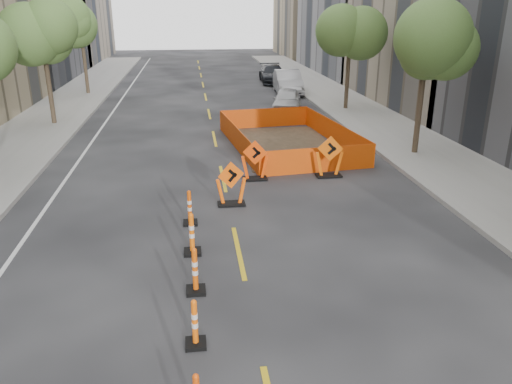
{
  "coord_description": "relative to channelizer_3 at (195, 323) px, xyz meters",
  "views": [
    {
      "loc": [
        -1.07,
        -7.65,
        6.03
      ],
      "look_at": [
        0.65,
        5.45,
        1.1
      ],
      "focal_mm": 35.0,
      "sensor_mm": 36.0,
      "label": 1
    }
  ],
  "objects": [
    {
      "name": "channelizer_3",
      "position": [
        0.0,
        0.0,
        0.0
      ],
      "size": [
        0.39,
        0.39,
        1.0
      ],
      "primitive_type": null,
      "color": "#FA600A",
      "rests_on": "ground"
    },
    {
      "name": "tree_r_b",
      "position": [
        9.58,
        11.73,
        4.02
      ],
      "size": [
        2.8,
        2.8,
        5.95
      ],
      "color": "#382B1E",
      "rests_on": "ground"
    },
    {
      "name": "channelizer_4",
      "position": [
        0.04,
        1.89,
        0.05
      ],
      "size": [
        0.43,
        0.43,
        1.1
      ],
      "primitive_type": null,
      "color": "#DE5109",
      "rests_on": "ground"
    },
    {
      "name": "safety_fence",
      "position": [
        4.41,
        13.91,
        -0.0
      ],
      "size": [
        5.59,
        8.47,
        1.0
      ],
      "primitive_type": null,
      "rotation": [
        0.0,
        0.0,
        0.12
      ],
      "color": "#FF430D",
      "rests_on": "ground"
    },
    {
      "name": "sidewalk_right",
      "position": [
        10.18,
        11.73,
        -0.43
      ],
      "size": [
        4.0,
        90.0,
        0.15
      ],
      "primitive_type": "cube",
      "color": "gray",
      "rests_on": "ground"
    },
    {
      "name": "tree_l_d",
      "position": [
        -7.22,
        29.73,
        4.02
      ],
      "size": [
        2.8,
        2.8,
        5.95
      ],
      "color": "#382B1E",
      "rests_on": "ground"
    },
    {
      "name": "tree_r_c",
      "position": [
        9.58,
        21.73,
        4.02
      ],
      "size": [
        2.8,
        2.8,
        5.95
      ],
      "color": "#382B1E",
      "rests_on": "ground"
    },
    {
      "name": "parked_car_near",
      "position": [
        5.93,
        21.92,
        0.19
      ],
      "size": [
        2.55,
        4.31,
        1.38
      ],
      "primitive_type": "imported",
      "rotation": [
        0.0,
        0.0,
        -0.24
      ],
      "color": "#B5B5B7",
      "rests_on": "ground"
    },
    {
      "name": "parked_car_mid",
      "position": [
        7.24,
        28.52,
        0.33
      ],
      "size": [
        2.1,
        5.17,
        1.67
      ],
      "primitive_type": "imported",
      "rotation": [
        0.0,
        0.0,
        -0.07
      ],
      "color": "#AFAEB4",
      "rests_on": "ground"
    },
    {
      "name": "channelizer_6",
      "position": [
        -0.06,
        5.68,
        0.03
      ],
      "size": [
        0.42,
        0.42,
        1.06
      ],
      "primitive_type": null,
      "color": "#D54A08",
      "rests_on": "ground"
    },
    {
      "name": "chevron_sign_left",
      "position": [
        1.27,
        7.03,
        0.23
      ],
      "size": [
        1.11,
        0.86,
        1.47
      ],
      "primitive_type": null,
      "rotation": [
        0.0,
        0.0,
        0.32
      ],
      "color": "#FF5A0A",
      "rests_on": "ground"
    },
    {
      "name": "parked_car_far",
      "position": [
        7.04,
        34.12,
        0.22
      ],
      "size": [
        2.24,
        5.04,
        1.44
      ],
      "primitive_type": "imported",
      "rotation": [
        0.0,
        0.0,
        -0.05
      ],
      "color": "black",
      "rests_on": "ground"
    },
    {
      "name": "tree_l_c",
      "position": [
        -7.22,
        19.73,
        4.02
      ],
      "size": [
        2.8,
        2.8,
        5.95
      ],
      "color": "#382B1E",
      "rests_on": "ground"
    },
    {
      "name": "ground_plane",
      "position": [
        1.18,
        -0.27,
        -0.5
      ],
      "size": [
        140.0,
        140.0,
        0.0
      ],
      "primitive_type": "plane",
      "color": "black"
    },
    {
      "name": "chevron_sign_center",
      "position": [
        2.35,
        9.42,
        0.25
      ],
      "size": [
        1.13,
        0.87,
        1.5
      ],
      "primitive_type": null,
      "rotation": [
        0.0,
        0.0,
        -0.3
      ],
      "color": "#F8460A",
      "rests_on": "ground"
    },
    {
      "name": "channelizer_5",
      "position": [
        -0.01,
        3.79,
        0.07
      ],
      "size": [
        0.45,
        0.45,
        1.13
      ],
      "primitive_type": null,
      "color": "#FF650A",
      "rests_on": "ground"
    },
    {
      "name": "chevron_sign_right",
      "position": [
        5.15,
        9.41,
        0.29
      ],
      "size": [
        1.17,
        0.87,
        1.58
      ],
      "primitive_type": null,
      "rotation": [
        0.0,
        0.0,
        -0.25
      ],
      "color": "#D95509",
      "rests_on": "ground"
    }
  ]
}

